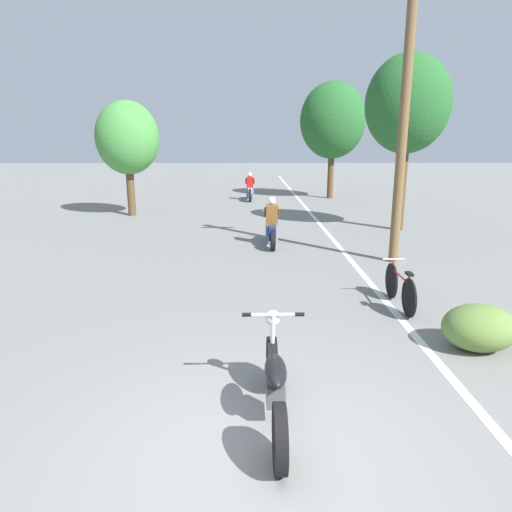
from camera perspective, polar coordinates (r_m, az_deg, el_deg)
The scene contains 11 objects.
ground_plane at distance 4.99m, azimuth 0.17°, elevation -23.56°, with size 120.00×120.00×0.00m, color slate.
lane_stripe_edge at distance 16.97m, azimuth 8.16°, elevation 3.77°, with size 0.14×48.00×0.01m, color white.
utility_pole at distance 12.00m, azimuth 17.96°, elevation 15.75°, with size 1.10×0.24×6.83m.
roadside_tree_right_near at distance 16.61m, azimuth 18.43°, elevation 17.47°, with size 2.80×2.52×5.83m.
roadside_tree_right_far at distance 25.16m, azimuth 9.56°, elevation 16.33°, with size 3.41×3.07×6.02m.
roadside_tree_left at distance 19.62m, azimuth -15.79°, elevation 13.96°, with size 2.54×2.28×4.61m.
roadside_bush at distance 7.63m, azimuth 26.14°, elevation -8.04°, with size 1.10×0.88×0.70m.
motorcycle_foreground at distance 5.23m, azimuth 2.41°, elevation -15.82°, with size 0.74×2.16×1.08m.
motorcycle_rider_lead at distance 13.59m, azimuth 1.98°, elevation 3.63°, with size 0.50×2.01×1.45m.
motorcycle_rider_far at distance 24.02m, azimuth -0.76°, elevation 8.27°, with size 0.50×2.08×1.44m.
bicycle_parked at distance 8.98m, azimuth 17.55°, elevation -3.78°, with size 0.44×1.72×0.82m.
Camera 1 is at (-0.08, -3.94, 3.06)m, focal length 32.00 mm.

